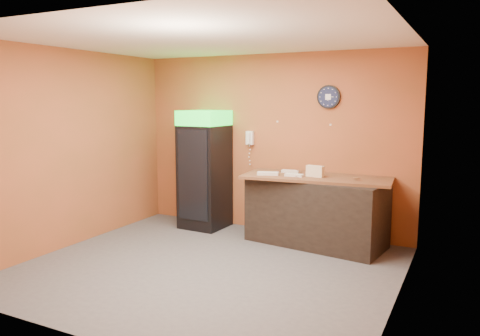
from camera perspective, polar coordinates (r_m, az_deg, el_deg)
The scene contains 15 objects.
floor at distance 6.01m, azimuth -3.89°, elevation -12.06°, with size 4.50×4.50×0.00m, color #47474C.
back_wall at distance 7.45m, azimuth 3.86°, elevation 3.00°, with size 4.50×0.02×2.80m, color #AC5530.
left_wall at distance 7.09m, azimuth -19.88°, elevation 2.24°, with size 0.02×4.00×2.80m, color #AC5530.
right_wall at distance 4.93m, azimuth 19.08°, elevation -0.19°, with size 0.02×4.00×2.80m, color #AC5530.
ceiling at distance 5.67m, azimuth -4.18°, elevation 15.49°, with size 4.50×4.00×0.02m, color white.
beverage_cooler at distance 7.63m, azimuth -4.48°, elevation -0.39°, with size 0.70×0.71×1.92m.
prep_counter at distance 6.90m, azimuth 9.25°, elevation -5.25°, with size 1.93×0.86×0.96m, color black.
wall_clock at distance 7.09m, azimuth 10.75°, elevation 8.51°, with size 0.35×0.06×0.35m.
wall_phone at distance 7.54m, azimuth 1.20°, elevation 3.68°, with size 0.12×0.10×0.22m.
butcher_paper at distance 6.80m, azimuth 9.35°, elevation -1.14°, with size 2.10×0.87×0.04m, color brown.
sub_roll_stack at distance 6.71m, azimuth 9.14°, elevation -0.39°, with size 0.26×0.13×0.16m.
wrapped_sandwich_left at distance 6.81m, azimuth 3.43°, elevation -0.67°, with size 0.31×0.12×0.04m, color silver.
wrapped_sandwich_mid at distance 6.71m, azimuth 6.60°, elevation -0.87°, with size 0.26×0.10×0.04m, color silver.
wrapped_sandwich_right at distance 7.06m, azimuth 6.18°, elevation -0.41°, with size 0.27×0.10×0.04m, color silver.
kitchen_tool at distance 7.00m, azimuth 7.10°, elevation -0.43°, with size 0.05×0.05×0.05m, color silver.
Camera 1 is at (2.88, -4.84, 2.09)m, focal length 35.00 mm.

